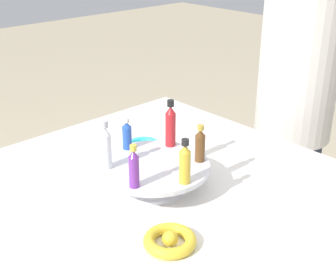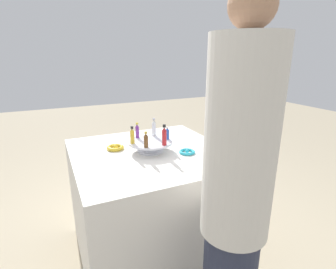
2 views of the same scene
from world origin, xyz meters
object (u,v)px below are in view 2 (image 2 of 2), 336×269
Objects in this scene: bottle_gold at (132,136)px; bottle_red at (164,136)px; ribbon_bow_gold at (115,148)px; ribbon_bow_teal at (187,152)px; person_figure at (235,201)px; bottle_blue at (167,133)px; display_stand at (150,145)px; bottle_brown at (146,140)px; bottle_purple at (137,131)px; bottle_clear at (154,128)px.

bottle_gold is 0.85× the size of bottle_red.
bottle_red is at bearing -43.34° from ribbon_bow_gold.
ribbon_bow_teal is 0.63m from person_figure.
bottle_blue is 0.35m from ribbon_bow_gold.
bottle_brown is (-0.06, -0.10, 0.07)m from display_stand.
display_stand is 0.75m from person_figure.
bottle_red is at bearing -3.80° from bottle_brown.
bottle_brown is at bearing 172.59° from ribbon_bow_teal.
bottle_gold is 0.23m from bottle_blue.
bottle_brown is 1.13× the size of bottle_blue.
bottle_brown is at bearing -93.80° from bottle_purple.
ribbon_bow_teal is (0.08, -0.12, -0.10)m from bottle_blue.
bottle_brown is at bearing -123.80° from display_stand.
display_stand is at bearing 116.20° from bottle_red.
bottle_blue is 0.18m from ribbon_bow_teal.
person_figure is at bearing -77.65° from bottle_brown.
bottle_clear is at bearing 86.20° from bottle_red.
bottle_gold is (-0.18, -0.09, -0.01)m from bottle_clear.
bottle_brown is at bearing 6.37° from person_figure.
bottle_purple is 0.81× the size of bottle_red.
display_stand is 0.24m from ribbon_bow_teal.
ribbon_bow_gold is (-0.13, 0.23, -0.10)m from bottle_brown.
bottle_red is 0.12m from bottle_blue.
display_stand is at bearing -63.80° from bottle_purple.
bottle_brown is 0.67m from person_figure.
person_figure reaches higher than bottle_purple.
person_figure is at bearing -75.62° from bottle_gold.
bottle_purple is 0.06× the size of person_figure.
bottle_blue is (0.05, -0.10, -0.02)m from bottle_clear.
bottle_red is 1.28× the size of ribbon_bow_teal.
person_figure reaches higher than bottle_clear.
bottle_blue is (0.12, -0.01, 0.06)m from display_stand.
bottle_brown is at bearing 176.20° from bottle_red.
bottle_blue is at bearing -23.81° from ribbon_bow_gold.
bottle_clear is 0.12m from bottle_purple.
person_figure reaches higher than display_stand.
ribbon_bow_teal is 0.06× the size of person_figure.
bottle_purple reaches higher than ribbon_bow_teal.
ribbon_bow_gold is at bearing 11.41° from person_figure.
bottle_gold is 0.07× the size of person_figure.
bottle_purple is at bearing 136.66° from ribbon_bow_teal.
bottle_clear is 1.10× the size of ribbon_bow_gold.
display_stand reaches higher than ribbon_bow_gold.
bottle_gold is at bearing 176.20° from display_stand.
bottle_purple is 0.95× the size of bottle_gold.
bottle_brown is (0.05, -0.10, -0.01)m from bottle_gold.
bottle_blue is at bearing 56.20° from bottle_red.
bottle_gold is at bearing 8.40° from person_figure.
bottle_red is 0.65m from person_figure.
display_stand is 2.55× the size of bottle_gold.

